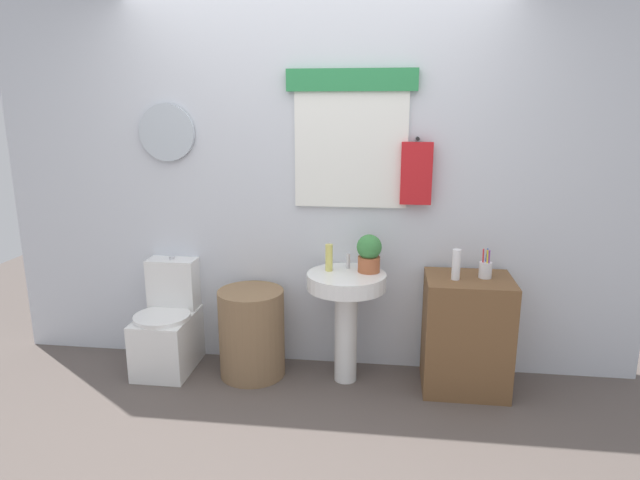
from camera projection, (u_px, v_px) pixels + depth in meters
name	position (u px, v px, depth m)	size (l,w,h in m)	color
ground_plane	(286.00, 453.00, 2.90)	(8.00, 8.00, 0.00)	#564C47
back_wall	(315.00, 181.00, 3.70)	(4.40, 0.18, 2.60)	silver
toilet	(169.00, 328.00, 3.81)	(0.38, 0.51, 0.77)	white
laundry_hamper	(252.00, 333.00, 3.70)	(0.44, 0.44, 0.60)	#846647
pedestal_sink	(346.00, 300.00, 3.56)	(0.51, 0.51, 0.75)	white
faucet	(348.00, 261.00, 3.62)	(0.03, 0.03, 0.10)	silver
wooden_cabinet	(466.00, 334.00, 3.51)	(0.54, 0.44, 0.75)	brown
soap_bottle	(329.00, 258.00, 3.55)	(0.05, 0.05, 0.18)	#DBD166
potted_plant	(369.00, 253.00, 3.52)	(0.16, 0.16, 0.25)	#AD5B38
lotion_bottle	(456.00, 265.00, 3.37)	(0.05, 0.05, 0.19)	white
toothbrush_cup	(485.00, 269.00, 3.41)	(0.08, 0.08, 0.19)	silver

